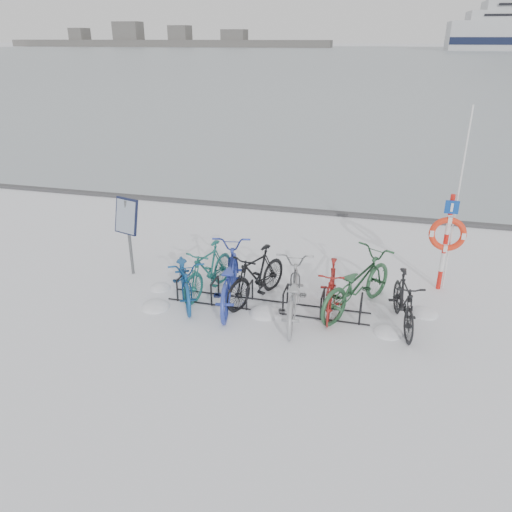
{
  "coord_description": "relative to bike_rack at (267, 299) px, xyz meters",
  "views": [
    {
      "loc": [
        1.97,
        -8.37,
        4.88
      ],
      "look_at": [
        -0.39,
        0.6,
        0.8
      ],
      "focal_mm": 35.0,
      "sensor_mm": 36.0,
      "label": 1
    }
  ],
  "objects": [
    {
      "name": "lifebuoy_station",
      "position": [
        3.32,
        1.62,
        1.08
      ],
      "size": [
        0.72,
        0.22,
        3.75
      ],
      "color": "red",
      "rests_on": "ground"
    },
    {
      "name": "bike_2",
      "position": [
        -0.79,
        0.02,
        0.41
      ],
      "size": [
        1.19,
        2.35,
        1.18
      ],
      "primitive_type": "imported",
      "rotation": [
        0.0,
        0.0,
        3.33
      ],
      "color": "#2B3DA6",
      "rests_on": "ground"
    },
    {
      "name": "bike_7",
      "position": [
        2.55,
        -0.02,
        0.34
      ],
      "size": [
        0.79,
        1.79,
        1.04
      ],
      "primitive_type": "imported",
      "rotation": [
        0.0,
        0.0,
        0.18
      ],
      "color": "black",
      "rests_on": "ground"
    },
    {
      "name": "ground",
      "position": [
        0.0,
        0.0,
        -0.18
      ],
      "size": [
        900.0,
        900.0,
        0.0
      ],
      "primitive_type": "plane",
      "color": "white",
      "rests_on": "ground"
    },
    {
      "name": "info_board",
      "position": [
        -3.27,
        0.68,
        1.09
      ],
      "size": [
        0.63,
        0.38,
        1.76
      ],
      "rotation": [
        0.0,
        0.0,
        -0.3
      ],
      "color": "#595B5E",
      "rests_on": "ground"
    },
    {
      "name": "snow_drifts",
      "position": [
        0.16,
        -0.01,
        -0.18
      ],
      "size": [
        5.84,
        1.83,
        0.21
      ],
      "color": "white",
      "rests_on": "ground"
    },
    {
      "name": "ice_sheet",
      "position": [
        0.0,
        155.0,
        -0.17
      ],
      "size": [
        400.0,
        298.0,
        0.02
      ],
      "primitive_type": "cube",
      "color": "#95A0A9",
      "rests_on": "ground"
    },
    {
      "name": "bike_6",
      "position": [
        1.67,
        0.37,
        0.41
      ],
      "size": [
        1.77,
        2.35,
        1.18
      ],
      "primitive_type": "imported",
      "rotation": [
        0.0,
        0.0,
        2.64
      ],
      "color": "#285434",
      "rests_on": "ground"
    },
    {
      "name": "bike_rack",
      "position": [
        0.0,
        0.0,
        0.0
      ],
      "size": [
        4.0,
        0.48,
        0.46
      ],
      "color": "black",
      "rests_on": "ground"
    },
    {
      "name": "bike_3",
      "position": [
        -0.29,
        0.27,
        0.37
      ],
      "size": [
        1.2,
        1.91,
        1.11
      ],
      "primitive_type": "imported",
      "rotation": [
        0.0,
        0.0,
        -0.4
      ],
      "color": "black",
      "rests_on": "ground"
    },
    {
      "name": "bike_1",
      "position": [
        -1.32,
        0.32,
        0.35
      ],
      "size": [
        0.92,
        1.85,
        1.07
      ],
      "primitive_type": "imported",
      "rotation": [
        0.0,
        0.0,
        -0.24
      ],
      "color": "#1B5D57",
      "rests_on": "ground"
    },
    {
      "name": "bike_5",
      "position": [
        1.21,
        0.18,
        0.32
      ],
      "size": [
        0.55,
        1.7,
        1.01
      ],
      "primitive_type": "imported",
      "rotation": [
        0.0,
        0.0,
        0.04
      ],
      "color": "maroon",
      "rests_on": "ground"
    },
    {
      "name": "shoreline",
      "position": [
        -122.02,
        260.0,
        2.61
      ],
      "size": [
        180.0,
        12.0,
        9.5
      ],
      "color": "#4B4B4B",
      "rests_on": "ground"
    },
    {
      "name": "quay_edge",
      "position": [
        0.0,
        5.9,
        -0.13
      ],
      "size": [
        400.0,
        0.25,
        0.1
      ],
      "primitive_type": "cube",
      "color": "#3F3F42",
      "rests_on": "ground"
    },
    {
      "name": "bike_4",
      "position": [
        0.54,
        -0.23,
        0.36
      ],
      "size": [
        0.98,
        2.15,
        1.09
      ],
      "primitive_type": "imported",
      "rotation": [
        0.0,
        0.0,
        3.27
      ],
      "color": "#94969B",
      "rests_on": "ground"
    },
    {
      "name": "bike_0",
      "position": [
        -1.68,
        -0.06,
        0.33
      ],
      "size": [
        1.51,
        2.05,
        1.03
      ],
      "primitive_type": "imported",
      "rotation": [
        0.0,
        0.0,
        0.48
      ],
      "color": "navy",
      "rests_on": "ground"
    }
  ]
}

